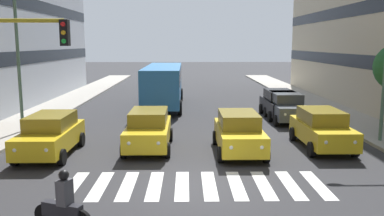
# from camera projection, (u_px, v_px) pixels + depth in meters

# --- Properties ---
(ground_plane) EXTENTS (180.00, 180.00, 0.00)m
(ground_plane) POSITION_uv_depth(u_px,v_px,m) (196.00, 185.00, 13.37)
(ground_plane) COLOR #2D2D30
(crosswalk_markings) EXTENTS (8.55, 2.80, 0.01)m
(crosswalk_markings) POSITION_uv_depth(u_px,v_px,m) (196.00, 185.00, 13.37)
(crosswalk_markings) COLOR silver
(crosswalk_markings) RESTS_ON ground_plane
(car_0) EXTENTS (2.02, 4.44, 1.72)m
(car_0) POSITION_uv_depth(u_px,v_px,m) (322.00, 128.00, 18.06)
(car_0) COLOR gold
(car_0) RESTS_ON ground_plane
(car_1) EXTENTS (2.02, 4.44, 1.72)m
(car_1) POSITION_uv_depth(u_px,v_px,m) (239.00, 132.00, 17.28)
(car_1) COLOR gold
(car_1) RESTS_ON ground_plane
(car_2) EXTENTS (2.02, 4.44, 1.72)m
(car_2) POSITION_uv_depth(u_px,v_px,m) (149.00, 129.00, 17.91)
(car_2) COLOR gold
(car_2) RESTS_ON ground_plane
(car_3) EXTENTS (2.02, 4.44, 1.72)m
(car_3) POSITION_uv_depth(u_px,v_px,m) (50.00, 134.00, 16.89)
(car_3) COLOR gold
(car_3) RESTS_ON ground_plane
(car_row2_0) EXTENTS (2.02, 4.44, 1.72)m
(car_row2_0) POSITION_uv_depth(u_px,v_px,m) (280.00, 103.00, 25.60)
(car_row2_0) COLOR black
(car_row2_0) RESTS_ON ground_plane
(car_row2_1) EXTENTS (2.02, 4.44, 1.72)m
(car_row2_1) POSITION_uv_depth(u_px,v_px,m) (286.00, 107.00, 24.29)
(car_row2_1) COLOR #474C51
(car_row2_1) RESTS_ON ground_plane
(bus_behind_traffic) EXTENTS (2.78, 10.50, 3.00)m
(bus_behind_traffic) POSITION_uv_depth(u_px,v_px,m) (164.00, 82.00, 29.83)
(bus_behind_traffic) COLOR #286BAD
(bus_behind_traffic) RESTS_ON ground_plane
(motorcycle_with_rider) EXTENTS (1.62, 0.72, 1.57)m
(motorcycle_with_rider) POSITION_uv_depth(u_px,v_px,m) (63.00, 205.00, 10.08)
(motorcycle_with_rider) COLOR black
(motorcycle_with_rider) RESTS_ON ground_plane
(street_lamp_left) EXTENTS (3.23, 0.28, 7.29)m
(street_lamp_left) POSITION_uv_depth(u_px,v_px,m) (376.00, 44.00, 18.24)
(street_lamp_left) COLOR #4C6B56
(street_lamp_left) RESTS_ON sidewalk_left
(street_lamp_right) EXTENTS (2.53, 0.28, 7.41)m
(street_lamp_right) POSITION_uv_depth(u_px,v_px,m) (25.00, 44.00, 20.27)
(street_lamp_right) COLOR #4C6B56
(street_lamp_right) RESTS_ON sidewalk_right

